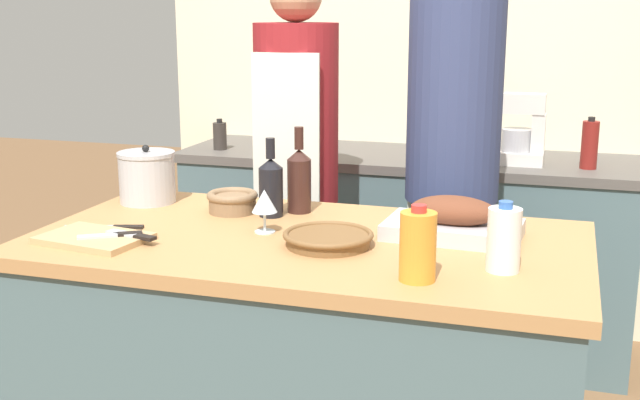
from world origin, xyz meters
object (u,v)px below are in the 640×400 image
knife_paring (112,235)px  condiment_bottle_short (590,145)px  cutting_board (94,238)px  stand_mixer (523,135)px  milk_jug (504,239)px  wine_glass_left (264,202)px  condiment_bottle_tall (220,136)px  knife_chef (106,227)px  person_cook_aproned (297,168)px  wine_bottle_dark (271,186)px  roasting_pan (453,222)px  person_cook_guest (452,163)px  wicker_basket (328,238)px  knife_bread (133,235)px  condiment_bottle_extra (306,136)px  mixing_bowl (232,201)px  juice_jug (418,246)px  stock_pot (147,177)px  wine_bottle_green (299,179)px

knife_paring → condiment_bottle_short: (1.27, 1.53, 0.07)m
cutting_board → stand_mixer: 1.88m
milk_jug → knife_paring: 1.05m
wine_glass_left → knife_paring: (-0.37, -0.22, -0.07)m
cutting_board → condiment_bottle_tall: condiment_bottle_tall is taller
knife_chef → person_cook_aproned: (0.30, 0.85, 0.03)m
wine_bottle_dark → stand_mixer: bearing=58.9°
roasting_pan → knife_chef: roasting_pan is taller
person_cook_aproned → stand_mixer: bearing=31.4°
knife_chef → person_cook_aproned: bearing=70.4°
milk_jug → person_cook_guest: 0.96m
knife_chef → roasting_pan: bearing=11.8°
condiment_bottle_tall → wicker_basket: bearing=-55.5°
knife_bread → condiment_bottle_extra: (0.03, 1.45, 0.06)m
stand_mixer → wine_bottle_dark: bearing=-121.1°
condiment_bottle_short → condiment_bottle_extra: condiment_bottle_short is taller
wicker_basket → condiment_bottle_tall: condiment_bottle_tall is taller
knife_paring → condiment_bottle_tall: bearing=103.2°
cutting_board → stand_mixer: (1.06, 1.55, 0.11)m
mixing_bowl → knife_chef: bearing=-133.9°
wine_bottle_dark → wicker_basket: bearing=-44.5°
mixing_bowl → juice_jug: (0.68, -0.48, 0.05)m
wine_bottle_dark → condiment_bottle_short: 1.48m
stock_pot → milk_jug: bearing=-17.9°
stock_pot → condiment_bottle_extra: stock_pot is taller
condiment_bottle_extra → roasting_pan: bearing=-54.5°
condiment_bottle_tall → person_cook_guest: bearing=-23.9°
wine_bottle_green → knife_paring: (-0.38, -0.48, -0.09)m
roasting_pan → person_cook_aproned: bearing=137.0°
person_cook_aproned → condiment_bottle_short: bearing=23.4°
roasting_pan → condiment_bottle_extra: 1.40m
knife_chef → person_cook_guest: size_ratio=0.13×
wine_glass_left → person_cook_guest: (0.43, 0.77, -0.00)m
stand_mixer → condiment_bottle_short: 0.27m
stock_pot → juice_jug: (1.01, -0.52, -0.00)m
wine_glass_left → mixing_bowl: bearing=133.9°
knife_paring → person_cook_aproned: 0.99m
condiment_bottle_tall → condiment_bottle_short: 1.62m
juice_jug → person_cook_aproned: size_ratio=0.11×
roasting_pan → juice_jug: 0.40m
roasting_pan → knife_bread: bearing=-159.5°
milk_jug → knife_bread: milk_jug is taller
stand_mixer → milk_jug: bearing=-88.2°
person_cook_aproned → person_cook_guest: bearing=-1.8°
condiment_bottle_tall → stock_pot: bearing=-78.7°
stock_pot → stand_mixer: stand_mixer is taller
knife_paring → knife_chef: bearing=128.2°
roasting_pan → wine_bottle_green: bearing=163.6°
roasting_pan → wine_glass_left: 0.54m
juice_jug → milk_jug: size_ratio=1.05×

